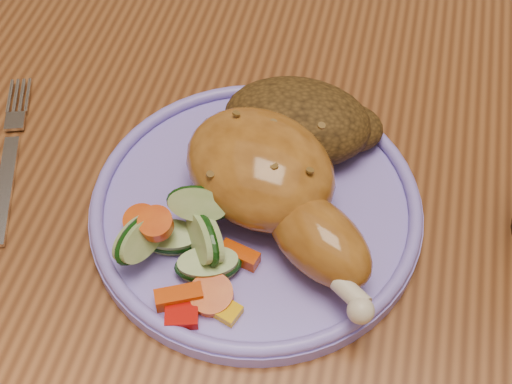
% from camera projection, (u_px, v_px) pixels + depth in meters
% --- Properties ---
extents(dining_table, '(0.90, 1.40, 0.75)m').
position_uv_depth(dining_table, '(343.00, 224.00, 0.63)').
color(dining_table, brown).
rests_on(dining_table, ground).
extents(plate, '(0.24, 0.24, 0.01)m').
position_uv_depth(plate, '(256.00, 209.00, 0.53)').
color(plate, '#8270DD').
rests_on(plate, dining_table).
extents(plate_rim, '(0.24, 0.24, 0.01)m').
position_uv_depth(plate_rim, '(256.00, 200.00, 0.52)').
color(plate_rim, '#8270DD').
rests_on(plate_rim, plate).
extents(chicken_leg, '(0.17, 0.17, 0.06)m').
position_uv_depth(chicken_leg, '(274.00, 184.00, 0.50)').
color(chicken_leg, '#A26222').
rests_on(chicken_leg, plate).
extents(rice_pilaf, '(0.12, 0.08, 0.05)m').
position_uv_depth(rice_pilaf, '(300.00, 123.00, 0.55)').
color(rice_pilaf, '#482F12').
rests_on(rice_pilaf, plate).
extents(vegetable_pile, '(0.10, 0.10, 0.05)m').
position_uv_depth(vegetable_pile, '(182.00, 242.00, 0.48)').
color(vegetable_pile, '#A50A05').
rests_on(vegetable_pile, plate).
extents(fork, '(0.06, 0.15, 0.00)m').
position_uv_depth(fork, '(9.00, 163.00, 0.56)').
color(fork, silver).
rests_on(fork, dining_table).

